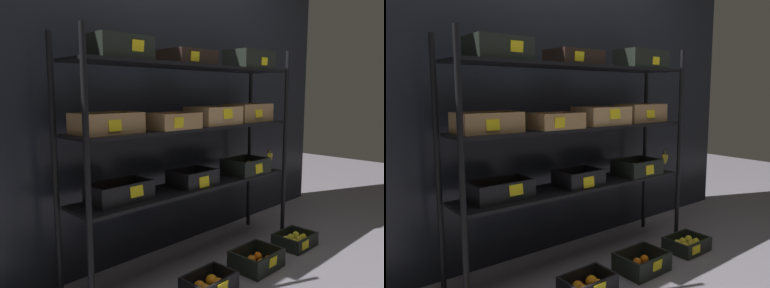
# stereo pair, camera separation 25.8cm
# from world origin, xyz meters

# --- Properties ---
(ground_plane) EXTENTS (10.00, 10.00, 0.00)m
(ground_plane) POSITION_xyz_m (0.00, 0.00, 0.00)
(ground_plane) COLOR slate
(storefront_wall) EXTENTS (4.19, 0.12, 2.48)m
(storefront_wall) POSITION_xyz_m (0.00, 0.38, 1.24)
(storefront_wall) COLOR black
(storefront_wall) RESTS_ON ground_plane
(display_rack) EXTENTS (1.90, 0.39, 1.52)m
(display_rack) POSITION_xyz_m (0.01, -0.00, 0.98)
(display_rack) COLOR black
(display_rack) RESTS_ON ground_plane
(crate_ground_orange) EXTENTS (0.32, 0.22, 0.12)m
(crate_ground_orange) POSITION_xyz_m (-0.24, -0.38, 0.05)
(crate_ground_orange) COLOR black
(crate_ground_orange) RESTS_ON ground_plane
(crate_ground_tangerine) EXTENTS (0.33, 0.26, 0.13)m
(crate_ground_tangerine) POSITION_xyz_m (0.24, -0.38, 0.05)
(crate_ground_tangerine) COLOR black
(crate_ground_tangerine) RESTS_ON ground_plane
(crate_ground_right_lemon) EXTENTS (0.30, 0.25, 0.10)m
(crate_ground_right_lemon) POSITION_xyz_m (0.76, -0.38, 0.04)
(crate_ground_right_lemon) COLOR black
(crate_ground_right_lemon) RESTS_ON ground_plane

